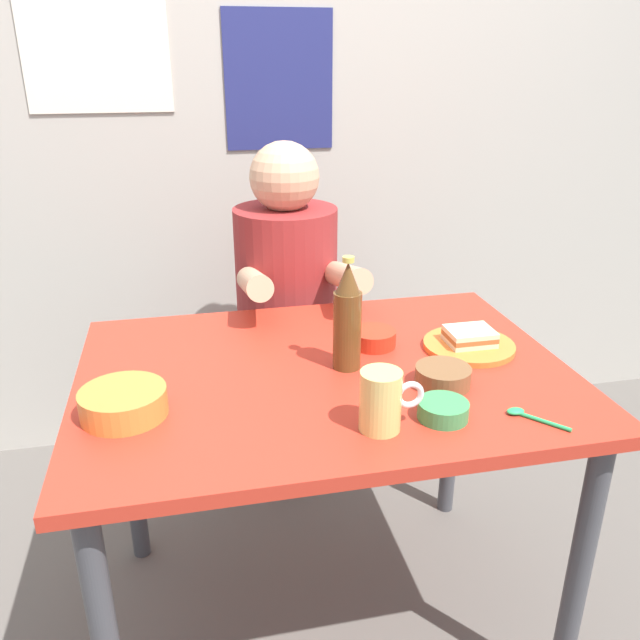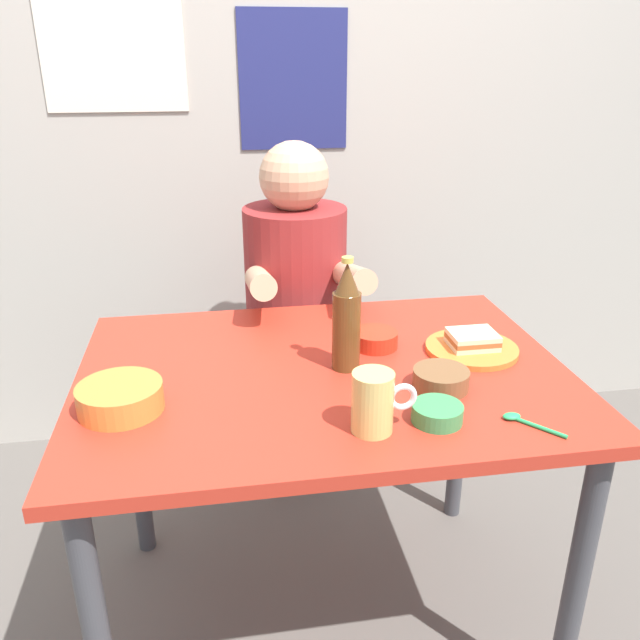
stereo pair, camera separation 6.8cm
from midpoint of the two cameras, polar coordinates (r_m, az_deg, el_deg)
name	(u,v)px [view 2 (the right image)]	position (r m, az deg, el deg)	size (l,w,h in m)	color
ground_plane	(323,613)	(1.91, 1.39, -24.62)	(6.00, 6.00, 0.00)	#59544F
wall_back	(272,86)	(2.34, -3.39, 20.08)	(4.40, 0.09, 2.60)	#ADA89E
dining_table	(324,405)	(1.50, 1.62, -7.58)	(1.10, 0.80, 0.74)	#B72D1E
stool	(297,388)	(2.19, -1.14, -6.13)	(0.34, 0.34, 0.45)	#4C4C51
person_seated	(296,273)	(2.01, -1.19, 4.18)	(0.33, 0.56, 0.72)	maroon
plate_orange	(472,349)	(1.59, 14.55, -2.51)	(0.22, 0.22, 0.01)	orange
sandwich	(473,339)	(1.58, 14.64, -1.69)	(0.11, 0.09, 0.04)	beige
beer_mug	(374,402)	(1.21, 6.44, -7.29)	(0.13, 0.08, 0.12)	#D1BC66
beer_bottle	(346,319)	(1.42, 3.73, 0.07)	(0.06, 0.06, 0.26)	#593819
soup_bowl_orange	(120,396)	(1.33, -15.99, -6.58)	(0.17, 0.17, 0.05)	orange
dip_bowl_green	(437,412)	(1.28, 11.92, -8.08)	(0.10, 0.10, 0.03)	#388C4C
condiment_bowl_brown	(441,378)	(1.40, 12.10, -5.11)	(0.12, 0.12, 0.04)	brown
sauce_bowl_chili	(375,338)	(1.56, 6.17, -1.65)	(0.11, 0.11, 0.04)	red
spoon	(522,420)	(1.32, 19.01, -8.48)	(0.09, 0.10, 0.01)	#26A559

